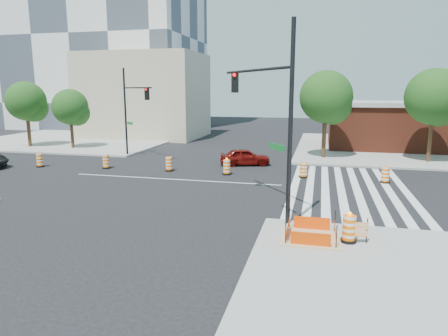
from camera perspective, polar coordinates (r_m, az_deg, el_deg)
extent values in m
plane|color=black|center=(26.27, -7.17, -1.62)|extent=(120.00, 120.00, 0.00)
cube|color=gray|center=(43.22, 25.31, 2.52)|extent=(22.00, 22.00, 0.15)
cube|color=gray|center=(50.29, -19.23, 4.04)|extent=(22.00, 22.00, 0.15)
cube|color=silver|center=(24.65, 10.07, -2.54)|extent=(0.45, 13.50, 0.01)
cube|color=silver|center=(24.61, 12.16, -2.64)|extent=(0.45, 13.50, 0.01)
cube|color=silver|center=(24.61, 14.26, -2.73)|extent=(0.45, 13.50, 0.01)
cube|color=silver|center=(24.65, 16.35, -2.82)|extent=(0.45, 13.50, 0.01)
cube|color=silver|center=(24.71, 18.43, -2.91)|extent=(0.45, 13.50, 0.01)
cube|color=silver|center=(24.81, 20.51, -3.00)|extent=(0.45, 13.50, 0.01)
cube|color=silver|center=(24.94, 22.56, -3.07)|extent=(0.45, 13.50, 0.01)
cube|color=silver|center=(25.10, 24.59, -3.15)|extent=(0.45, 13.50, 0.01)
cube|color=silver|center=(26.26, -7.17, -1.60)|extent=(14.00, 0.12, 0.01)
cube|color=tan|center=(15.94, 12.30, -9.66)|extent=(2.20, 2.20, 0.05)
cube|color=#EB4204|center=(15.01, 12.25, -9.97)|extent=(1.44, 0.02, 0.55)
cube|color=#EB4204|center=(16.70, 12.42, -7.77)|extent=(1.44, 0.02, 0.55)
cube|color=#EB4204|center=(15.89, 9.06, -8.64)|extent=(0.02, 1.44, 0.55)
cube|color=#EB4204|center=(15.87, 15.63, -8.95)|extent=(0.02, 1.44, 0.55)
cylinder|color=black|center=(14.99, 8.79, -9.16)|extent=(0.04, 0.04, 0.90)
cylinder|color=black|center=(14.97, 15.77, -9.49)|extent=(0.04, 0.04, 0.90)
cylinder|color=black|center=(16.68, 9.34, -7.05)|extent=(0.04, 0.04, 0.90)
cylinder|color=black|center=(16.66, 15.57, -7.34)|extent=(0.04, 0.04, 0.90)
cube|color=maroon|center=(43.00, 25.54, 5.18)|extent=(16.00, 8.00, 4.20)
cube|color=gray|center=(42.86, 25.80, 8.24)|extent=(16.50, 8.50, 0.40)
cube|color=#B7AC8C|center=(50.58, -11.29, 10.08)|extent=(14.00, 10.00, 10.00)
imported|color=#5C0B07|center=(30.84, 3.02, 1.60)|extent=(4.14, 2.68, 1.31)
cylinder|color=black|center=(16.61, 9.48, 6.09)|extent=(0.19, 0.19, 8.39)
cylinder|color=black|center=(19.28, 4.46, 13.75)|extent=(3.91, 5.08, 0.13)
cube|color=black|center=(21.23, 1.58, 12.12)|extent=(0.34, 0.29, 1.05)
sphere|color=#FF0C0C|center=(21.07, 1.48, 13.13)|extent=(0.19, 0.19, 0.19)
cube|color=#0C591E|center=(17.61, 7.51, 2.99)|extent=(0.80, 1.03, 0.26)
cylinder|color=black|center=(35.99, -13.91, 7.80)|extent=(0.17, 0.17, 7.42)
cylinder|color=black|center=(33.35, -12.35, 11.14)|extent=(4.22, 3.80, 0.11)
cube|color=black|center=(31.56, -10.95, 10.36)|extent=(0.30, 0.26, 0.93)
sphere|color=#FF0C0C|center=(31.40, -11.11, 10.94)|extent=(0.17, 0.17, 0.17)
cube|color=#0C591E|center=(35.19, -13.30, 6.24)|extent=(0.85, 0.77, 0.23)
cylinder|color=black|center=(15.90, 17.33, -9.87)|extent=(0.60, 0.60, 0.10)
cylinder|color=#FF6E05|center=(15.74, 17.44, -8.17)|extent=(0.48, 0.48, 0.95)
sphere|color=#FF990C|center=(15.57, 17.56, -6.26)|extent=(0.16, 0.16, 0.16)
cube|color=#FF6E05|center=(15.64, 18.52, -7.85)|extent=(0.81, 0.26, 0.27)
cube|color=#FF6E05|center=(15.74, 18.45, -8.92)|extent=(0.81, 0.26, 0.21)
cylinder|color=black|center=(15.58, 17.19, -8.60)|extent=(0.04, 0.04, 0.97)
cylinder|color=black|center=(15.84, 19.74, -8.44)|extent=(0.04, 0.04, 0.97)
cylinder|color=#382314|center=(44.57, -26.15, 5.25)|extent=(0.34, 0.34, 4.12)
sphere|color=#134314|center=(44.43, -26.43, 8.55)|extent=(3.86, 3.86, 3.86)
sphere|color=#134314|center=(44.36, -25.55, 7.78)|extent=(2.83, 2.83, 2.83)
sphere|color=#134314|center=(44.56, -26.99, 8.00)|extent=(2.57, 2.57, 2.57)
cylinder|color=#382314|center=(41.74, -20.91, 5.01)|extent=(0.30, 0.30, 3.65)
sphere|color=#134314|center=(41.59, -21.13, 8.14)|extent=(3.42, 3.42, 3.42)
sphere|color=#134314|center=(41.58, -20.31, 7.40)|extent=(2.51, 2.51, 2.51)
sphere|color=#134314|center=(41.66, -21.68, 7.63)|extent=(2.28, 2.28, 2.28)
cylinder|color=#382314|center=(34.46, 14.14, 5.04)|extent=(0.35, 0.35, 4.59)
sphere|color=#134314|center=(34.29, 14.37, 9.82)|extent=(4.31, 4.31, 4.31)
sphere|color=#134314|center=(34.65, 15.22, 8.60)|extent=(3.16, 3.16, 3.16)
sphere|color=#134314|center=(34.08, 13.59, 9.12)|extent=(2.87, 2.87, 2.87)
cylinder|color=#382314|center=(35.31, 27.40, 4.31)|extent=(0.29, 0.29, 4.64)
sphere|color=#134314|center=(35.14, 27.83, 9.00)|extent=(4.35, 4.35, 4.35)
sphere|color=#134314|center=(35.54, 28.33, 7.79)|extent=(3.19, 3.19, 3.19)
sphere|color=#134314|center=(34.89, 27.25, 8.32)|extent=(2.90, 2.90, 2.90)
cylinder|color=black|center=(33.27, -24.74, 0.23)|extent=(0.60, 0.60, 0.10)
cylinder|color=#FF6E05|center=(33.19, -24.81, 1.08)|extent=(0.48, 0.48, 0.95)
cylinder|color=black|center=(30.93, -16.44, 0.04)|extent=(0.60, 0.60, 0.10)
cylinder|color=#FF6E05|center=(30.84, -16.49, 0.96)|extent=(0.48, 0.48, 0.95)
cylinder|color=black|center=(28.96, -7.83, -0.33)|extent=(0.60, 0.60, 0.10)
cylinder|color=#FF6E05|center=(28.86, -7.85, 0.64)|extent=(0.48, 0.48, 0.95)
cylinder|color=black|center=(27.51, 0.39, -0.84)|extent=(0.60, 0.60, 0.10)
cylinder|color=#FF6E05|center=(27.41, 0.39, 0.18)|extent=(0.48, 0.48, 0.95)
sphere|color=#FF990C|center=(27.31, 0.39, 1.32)|extent=(0.16, 0.16, 0.16)
cylinder|color=black|center=(27.10, 11.25, -1.24)|extent=(0.60, 0.60, 0.10)
cylinder|color=#FF6E05|center=(27.00, 11.29, -0.20)|extent=(0.48, 0.48, 0.95)
cylinder|color=black|center=(27.03, 22.00, -1.88)|extent=(0.60, 0.60, 0.10)
cylinder|color=#FF6E05|center=(26.93, 22.07, -0.84)|extent=(0.48, 0.48, 0.95)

